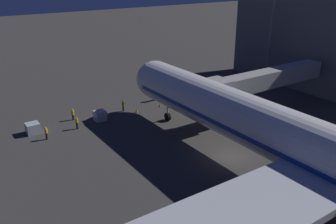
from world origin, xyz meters
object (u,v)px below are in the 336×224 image
(apron_floodlight_mast, at_px, (271,26))
(ground_crew_marshaller_fwd, at_px, (77,122))
(traffic_cone_nose_starboard, at_px, (137,111))
(ground_crew_under_port_wing, at_px, (123,105))
(ground_crew_near_nose_gear, at_px, (46,133))
(airliner_at_gate, at_px, (334,160))
(baggage_container_near_belt, at_px, (33,128))
(traffic_cone_nose_port, at_px, (160,105))
(ground_crew_by_belt_loader, at_px, (73,114))
(baggage_container_far_row, at_px, (100,116))
(jet_bridge, at_px, (259,81))

(apron_floodlight_mast, height_order, ground_crew_marshaller_fwd, apron_floodlight_mast)
(traffic_cone_nose_starboard, bearing_deg, ground_crew_under_port_wing, -47.31)
(ground_crew_marshaller_fwd, bearing_deg, ground_crew_near_nose_gear, 12.06)
(airliner_at_gate, relative_size, baggage_container_near_belt, 37.16)
(apron_floodlight_mast, xyz_separation_m, traffic_cone_nose_port, (23.30, -1.74, -11.00))
(baggage_container_near_belt, relative_size, ground_crew_by_belt_loader, 1.00)
(airliner_at_gate, height_order, ground_crew_near_nose_gear, airliner_at_gate)
(baggage_container_far_row, xyz_separation_m, ground_crew_marshaller_fwd, (4.01, 1.13, 0.28))
(baggage_container_near_belt, bearing_deg, jet_bridge, 157.27)
(traffic_cone_nose_port, distance_m, traffic_cone_nose_starboard, 4.40)
(airliner_at_gate, xyz_separation_m, jet_bridge, (-12.41, -20.35, 0.10))
(baggage_container_near_belt, distance_m, ground_crew_near_nose_gear, 3.17)
(baggage_container_far_row, bearing_deg, ground_crew_marshaller_fwd, 15.76)
(baggage_container_near_belt, xyz_separation_m, traffic_cone_nose_port, (-20.05, 1.22, -0.45))
(airliner_at_gate, distance_m, jet_bridge, 23.84)
(airliner_at_gate, bearing_deg, baggage_container_far_row, -75.55)
(jet_bridge, height_order, ground_crew_by_belt_loader, jet_bridge)
(ground_crew_marshaller_fwd, bearing_deg, traffic_cone_nose_port, -176.80)
(airliner_at_gate, distance_m, ground_crew_marshaller_fwd, 33.64)
(airliner_at_gate, distance_m, ground_crew_under_port_wing, 33.92)
(baggage_container_far_row, height_order, ground_crew_marshaller_fwd, ground_crew_marshaller_fwd)
(traffic_cone_nose_port, bearing_deg, airliner_at_gate, 86.04)
(jet_bridge, height_order, ground_crew_near_nose_gear, jet_bridge)
(jet_bridge, distance_m, baggage_container_near_belt, 33.17)
(ground_crew_marshaller_fwd, height_order, traffic_cone_nose_port, ground_crew_marshaller_fwd)
(airliner_at_gate, bearing_deg, ground_crew_near_nose_gear, -60.60)
(apron_floodlight_mast, relative_size, baggage_container_far_row, 12.05)
(jet_bridge, xyz_separation_m, ground_crew_by_belt_loader, (23.99, -14.12, -4.57))
(apron_floodlight_mast, xyz_separation_m, baggage_container_near_belt, (43.35, -2.96, -10.55))
(baggage_container_far_row, distance_m, ground_crew_near_nose_gear, 8.89)
(ground_crew_under_port_wing, height_order, traffic_cone_nose_port, ground_crew_under_port_wing)
(ground_crew_under_port_wing, bearing_deg, traffic_cone_nose_port, 164.64)
(airliner_at_gate, xyz_separation_m, baggage_container_near_belt, (17.85, -33.03, -4.71))
(traffic_cone_nose_starboard, bearing_deg, baggage_container_far_row, -3.03)
(jet_bridge, bearing_deg, baggage_container_near_belt, -22.73)
(airliner_at_gate, bearing_deg, ground_crew_marshaller_fwd, -68.37)
(jet_bridge, relative_size, baggage_container_near_belt, 13.16)
(jet_bridge, xyz_separation_m, traffic_cone_nose_port, (10.21, -11.46, -5.27))
(ground_crew_near_nose_gear, xyz_separation_m, ground_crew_under_port_wing, (-13.22, -3.42, 0.03))
(baggage_container_far_row, height_order, traffic_cone_nose_starboard, baggage_container_far_row)
(jet_bridge, distance_m, traffic_cone_nose_port, 16.23)
(ground_crew_marshaller_fwd, height_order, ground_crew_under_port_wing, ground_crew_under_port_wing)
(ground_crew_by_belt_loader, distance_m, ground_crew_under_port_wing, 7.96)
(ground_crew_near_nose_gear, height_order, traffic_cone_nose_port, ground_crew_near_nose_gear)
(baggage_container_far_row, distance_m, ground_crew_under_port_wing, 4.78)
(traffic_cone_nose_port, bearing_deg, ground_crew_by_belt_loader, -10.95)
(apron_floodlight_mast, relative_size, ground_crew_marshaller_fwd, 10.73)
(apron_floodlight_mast, distance_m, ground_crew_under_port_wing, 31.13)
(airliner_at_gate, distance_m, baggage_container_near_belt, 37.84)
(baggage_container_near_belt, xyz_separation_m, ground_crew_by_belt_loader, (-6.27, -1.44, 0.24))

